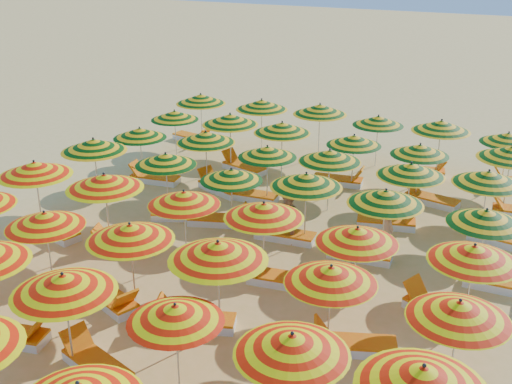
% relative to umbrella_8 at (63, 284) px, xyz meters
% --- Properties ---
extents(ground, '(120.00, 120.00, 0.00)m').
position_rel_umbrella_8_xyz_m(ground, '(1.06, 5.99, -1.91)').
color(ground, '#EAB768').
rests_on(ground, ground).
extents(umbrella_8, '(2.23, 2.23, 2.17)m').
position_rel_umbrella_8_xyz_m(umbrella_8, '(0.00, 0.00, 0.00)').
color(umbrella_8, silver).
rests_on(umbrella_8, ground).
extents(umbrella_9, '(2.06, 2.06, 1.92)m').
position_rel_umbrella_8_xyz_m(umbrella_9, '(2.29, 0.31, -0.22)').
color(umbrella_9, silver).
rests_on(umbrella_9, ground).
extents(umbrella_10, '(2.03, 2.03, 2.09)m').
position_rel_umbrella_8_xyz_m(umbrella_10, '(4.66, 0.12, -0.07)').
color(umbrella_10, silver).
rests_on(umbrella_10, ground).
extents(umbrella_11, '(2.19, 2.19, 2.19)m').
position_rel_umbrella_8_xyz_m(umbrella_11, '(6.80, 0.04, 0.02)').
color(umbrella_11, silver).
rests_on(umbrella_11, ground).
extents(umbrella_13, '(2.47, 2.47, 2.02)m').
position_rel_umbrella_8_xyz_m(umbrella_13, '(-2.59, 2.37, -0.13)').
color(umbrella_13, silver).
rests_on(umbrella_13, ground).
extents(umbrella_14, '(2.66, 2.66, 2.13)m').
position_rel_umbrella_8_xyz_m(umbrella_14, '(-0.21, 2.48, -0.03)').
color(umbrella_14, silver).
rests_on(umbrella_14, ground).
extents(umbrella_15, '(2.67, 2.67, 2.25)m').
position_rel_umbrella_8_xyz_m(umbrella_15, '(2.12, 2.31, 0.07)').
color(umbrella_15, silver).
rests_on(umbrella_15, ground).
extents(umbrella_16, '(2.27, 2.27, 2.03)m').
position_rel_umbrella_8_xyz_m(umbrella_16, '(4.47, 2.70, -0.13)').
color(umbrella_16, silver).
rests_on(umbrella_16, ground).
extents(umbrella_17, '(1.96, 1.96, 2.04)m').
position_rel_umbrella_8_xyz_m(umbrella_17, '(7.00, 2.41, -0.11)').
color(umbrella_17, silver).
rests_on(umbrella_17, ground).
extents(umbrella_18, '(2.72, 2.72, 2.22)m').
position_rel_umbrella_8_xyz_m(umbrella_18, '(-4.99, 4.67, 0.04)').
color(umbrella_18, silver).
rests_on(umbrella_18, ground).
extents(umbrella_19, '(2.17, 2.17, 2.22)m').
position_rel_umbrella_8_xyz_m(umbrella_19, '(-2.58, 4.68, 0.04)').
color(umbrella_19, silver).
rests_on(umbrella_19, ground).
extents(umbrella_20, '(2.20, 2.20, 2.01)m').
position_rel_umbrella_8_xyz_m(umbrella_20, '(-0.27, 4.93, -0.14)').
color(umbrella_20, silver).
rests_on(umbrella_20, ground).
extents(umbrella_21, '(2.44, 2.44, 2.11)m').
position_rel_umbrella_8_xyz_m(umbrella_21, '(2.01, 4.89, -0.05)').
color(umbrella_21, silver).
rests_on(umbrella_21, ground).
extents(umbrella_22, '(2.03, 2.03, 2.02)m').
position_rel_umbrella_8_xyz_m(umbrella_22, '(4.43, 4.66, -0.13)').
color(umbrella_22, silver).
rests_on(umbrella_22, ground).
extents(umbrella_23, '(2.02, 2.02, 2.08)m').
position_rel_umbrella_8_xyz_m(umbrella_23, '(6.95, 4.76, -0.08)').
color(umbrella_23, silver).
rests_on(umbrella_23, ground).
extents(umbrella_24, '(2.66, 2.66, 2.20)m').
position_rel_umbrella_8_xyz_m(umbrella_24, '(-4.87, 7.16, 0.03)').
color(umbrella_24, silver).
rests_on(umbrella_24, ground).
extents(umbrella_25, '(2.09, 2.09, 2.00)m').
position_rel_umbrella_8_xyz_m(umbrella_25, '(-2.36, 7.36, -0.15)').
color(umbrella_25, silver).
rests_on(umbrella_25, ground).
extents(umbrella_26, '(2.21, 2.21, 1.92)m').
position_rel_umbrella_8_xyz_m(umbrella_26, '(-0.03, 7.16, -0.22)').
color(umbrella_26, silver).
rests_on(umbrella_26, ground).
extents(umbrella_27, '(2.61, 2.61, 2.12)m').
position_rel_umbrella_8_xyz_m(umbrella_27, '(2.23, 7.22, -0.04)').
color(umbrella_27, silver).
rests_on(umbrella_27, ground).
extents(umbrella_28, '(2.50, 2.50, 2.10)m').
position_rel_umbrella_8_xyz_m(umbrella_28, '(4.49, 6.99, -0.06)').
color(umbrella_28, silver).
rests_on(umbrella_28, ground).
extents(umbrella_29, '(2.26, 2.26, 2.00)m').
position_rel_umbrella_8_xyz_m(umbrella_29, '(6.96, 7.01, -0.15)').
color(umbrella_29, silver).
rests_on(umbrella_29, ground).
extents(umbrella_30, '(2.24, 2.24, 1.95)m').
position_rel_umbrella_8_xyz_m(umbrella_30, '(-4.73, 9.46, -0.19)').
color(umbrella_30, silver).
rests_on(umbrella_30, ground).
extents(umbrella_31, '(2.20, 2.20, 2.08)m').
position_rel_umbrella_8_xyz_m(umbrella_31, '(-2.24, 9.67, -0.08)').
color(umbrella_31, silver).
rests_on(umbrella_31, ground).
extents(umbrella_32, '(2.15, 2.15, 1.98)m').
position_rel_umbrella_8_xyz_m(umbrella_32, '(0.12, 9.37, -0.17)').
color(umbrella_32, silver).
rests_on(umbrella_32, ground).
extents(umbrella_33, '(2.28, 2.28, 2.05)m').
position_rel_umbrella_8_xyz_m(umbrella_33, '(2.09, 9.65, -0.11)').
color(umbrella_33, silver).
rests_on(umbrella_33, ground).
extents(umbrella_34, '(2.56, 2.56, 2.09)m').
position_rel_umbrella_8_xyz_m(umbrella_34, '(4.63, 9.35, -0.07)').
color(umbrella_34, silver).
rests_on(umbrella_34, ground).
extents(umbrella_35, '(2.44, 2.44, 2.09)m').
position_rel_umbrella_8_xyz_m(umbrella_35, '(6.71, 9.62, -0.07)').
color(umbrella_35, silver).
rests_on(umbrella_35, ground).
extents(umbrella_36, '(2.04, 2.04, 1.93)m').
position_rel_umbrella_8_xyz_m(umbrella_36, '(-4.90, 12.03, -0.21)').
color(umbrella_36, silver).
rests_on(umbrella_36, ground).
extents(umbrella_37, '(2.54, 2.54, 2.16)m').
position_rel_umbrella_8_xyz_m(umbrella_37, '(-2.38, 11.73, -0.01)').
color(umbrella_37, silver).
rests_on(umbrella_37, ground).
extents(umbrella_38, '(2.60, 2.60, 2.11)m').
position_rel_umbrella_8_xyz_m(umbrella_38, '(-0.34, 11.68, -0.05)').
color(umbrella_38, silver).
rests_on(umbrella_38, ground).
extents(umbrella_39, '(1.84, 1.84, 1.95)m').
position_rel_umbrella_8_xyz_m(umbrella_39, '(2.23, 11.75, -0.19)').
color(umbrella_39, silver).
rests_on(umbrella_39, ground).
extents(umbrella_40, '(2.23, 2.23, 1.97)m').
position_rel_umbrella_8_xyz_m(umbrella_40, '(4.44, 11.61, -0.18)').
color(umbrella_40, silver).
rests_on(umbrella_40, ground).
extents(umbrella_41, '(2.54, 2.54, 2.19)m').
position_rel_umbrella_8_xyz_m(umbrella_41, '(7.13, 11.90, 0.02)').
color(umbrella_41, silver).
rests_on(umbrella_41, ground).
extents(umbrella_42, '(2.64, 2.64, 2.14)m').
position_rel_umbrella_8_xyz_m(umbrella_42, '(-4.89, 14.03, -0.02)').
color(umbrella_42, silver).
rests_on(umbrella_42, ground).
extents(umbrella_43, '(2.64, 2.64, 2.16)m').
position_rel_umbrella_8_xyz_m(umbrella_43, '(-2.24, 14.18, -0.01)').
color(umbrella_43, silver).
rests_on(umbrella_43, ground).
extents(umbrella_44, '(2.43, 2.43, 2.18)m').
position_rel_umbrella_8_xyz_m(umbrella_44, '(0.10, 14.37, 0.01)').
color(umbrella_44, silver).
rests_on(umbrella_44, ground).
extents(umbrella_45, '(2.47, 2.47, 1.98)m').
position_rel_umbrella_8_xyz_m(umbrella_45, '(2.37, 14.34, -0.16)').
color(umbrella_45, silver).
rests_on(umbrella_45, ground).
extents(umbrella_46, '(2.24, 2.24, 2.17)m').
position_rel_umbrella_8_xyz_m(umbrella_46, '(4.66, 14.05, -0.00)').
color(umbrella_46, silver).
rests_on(umbrella_46, ground).
extents(umbrella_47, '(2.38, 2.38, 1.97)m').
position_rel_umbrella_8_xyz_m(umbrella_47, '(6.87, 14.15, -0.18)').
color(umbrella_47, silver).
rests_on(umbrella_47, ground).
extents(lounger_5, '(1.81, 0.88, 0.69)m').
position_rel_umbrella_8_xyz_m(lounger_5, '(-1.80, 0.14, -1.76)').
color(lounger_5, white).
rests_on(lounger_5, ground).
extents(lounger_6, '(1.83, 1.09, 0.69)m').
position_rel_umbrella_8_xyz_m(lounger_6, '(0.50, 0.09, -1.76)').
color(lounger_6, white).
rests_on(lounger_6, ground).
extents(lounger_8, '(1.82, 1.21, 0.69)m').
position_rel_umbrella_8_xyz_m(lounger_8, '(-0.71, 2.22, -1.76)').
color(lounger_8, white).
rests_on(lounger_8, ground).
extents(lounger_9, '(1.83, 1.09, 0.69)m').
position_rel_umbrella_8_xyz_m(lounger_9, '(1.52, 2.25, -1.76)').
color(lounger_9, white).
rests_on(lounger_9, ground).
extents(lounger_10, '(1.83, 1.12, 0.69)m').
position_rel_umbrella_8_xyz_m(lounger_10, '(4.97, 2.87, -1.76)').
color(lounger_10, white).
rests_on(lounger_10, ground).
extents(lounger_11, '(1.82, 1.03, 0.69)m').
position_rel_umbrella_8_xyz_m(lounger_11, '(-4.39, 4.58, -1.76)').
color(lounger_11, white).
rests_on(lounger_11, ground).
extents(lounger_12, '(1.83, 1.08, 0.69)m').
position_rel_umbrella_8_xyz_m(lounger_12, '(-2.07, 4.65, -1.76)').
color(lounger_12, white).
rests_on(lounger_12, ground).
extents(lounger_13, '(1.79, 0.78, 0.69)m').
position_rel_umbrella_8_xyz_m(lounger_13, '(2.51, 4.76, -1.76)').
color(lounger_13, white).
rests_on(lounger_13, ground).
extents(lounger_14, '(1.82, 1.22, 0.69)m').
position_rel_umbrella_8_xyz_m(lounger_14, '(6.36, 4.93, -1.76)').
color(lounger_14, white).
rests_on(lounger_14, ground).
extents(lounger_15, '(1.82, 1.24, 0.69)m').
position_rel_umbrella_8_xyz_m(lounger_15, '(-1.76, 7.16, -1.76)').
color(lounger_15, white).
rests_on(lounger_15, ground).
extents(lounger_16, '(1.83, 1.07, 0.69)m').
position_rel_umbrella_8_xyz_m(lounger_16, '(-0.53, 7.25, -1.76)').
color(lounger_16, white).
rests_on(lounger_16, ground).
extents(lounger_17, '(1.77, 0.69, 0.69)m').
position_rel_umbrella_8_xyz_m(lounger_17, '(1.63, 7.12, -1.76)').
color(lounger_17, white).
rests_on(lounger_17, ground).
extents(lounger_18, '(1.77, 0.70, 0.69)m').
position_rel_umbrella_8_xyz_m(lounger_18, '(3.89, 6.91, -1.76)').
color(lounger_18, white).
rests_on(lounger_18, ground).
extents(lounger_19, '(1.73, 0.59, 0.69)m').
position_rel_umbrella_8_xyz_m(lounger_19, '(7.55, 6.81, -1.76)').
color(lounger_19, white).
rests_on(lounger_19, ground).
extents(lounger_20, '(1.79, 0.78, 0.69)m').
position_rel_umbrella_8_xyz_m(lounger_20, '(-4.23, 9.41, -1.76)').
color(lounger_20, white).
rests_on(lounger_20, ground).
extents(lounger_21, '(1.82, 1.19, 0.69)m').
position_rel_umbrella_8_xyz_m(lounger_21, '(-1.74, 9.60, -1.76)').
color(lounger_21, white).
rests_on(lounger_21, ground).
extents(lounger_22, '(1.76, 0.67, 0.69)m').
position_rel_umbrella_8_xyz_m(lounger_22, '(-0.48, 9.41, -1.76)').
color(lounger_22, white).
rests_on(lounger_22, ground).
extents(lounger_23, '(1.82, 0.96, 0.69)m').
position_rel_umbrella_8_xyz_m(lounger_23, '(4.12, 9.20, -1.76)').
color(lounger_23, white).
rests_on(lounger_23, ground).
extents(lounger_24, '(1.81, 0.89, 0.69)m').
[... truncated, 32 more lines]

